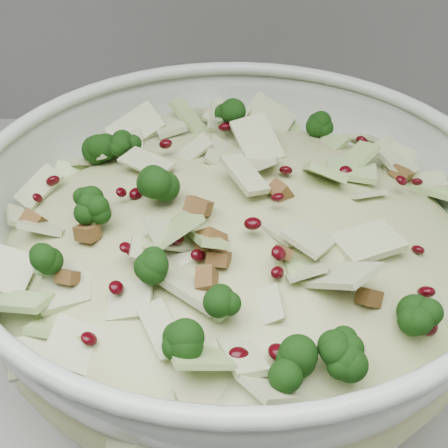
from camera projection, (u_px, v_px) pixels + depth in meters
The scene contains 2 objects.
mixing_bowl at pixel (235, 259), 0.50m from camera, with size 0.50×0.50×0.17m.
salad at pixel (236, 233), 0.48m from camera, with size 0.45×0.45×0.17m.
Camera 1 is at (0.59, 1.23, 1.32)m, focal length 50.00 mm.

